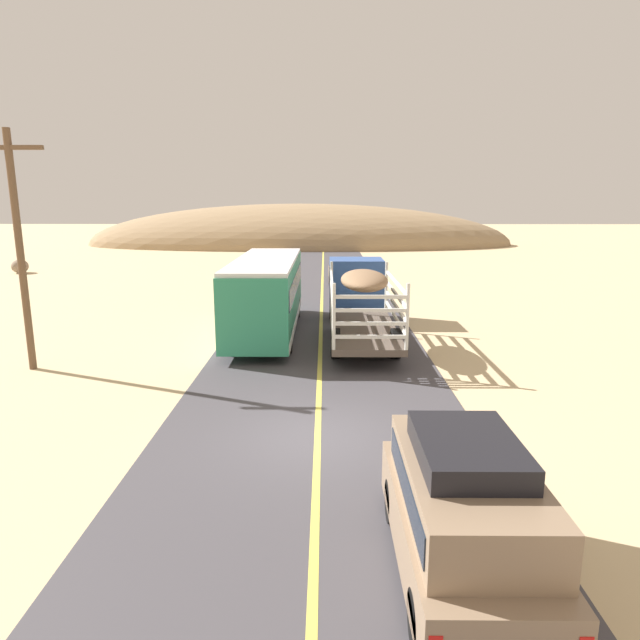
{
  "coord_description": "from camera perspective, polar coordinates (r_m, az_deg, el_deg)",
  "views": [
    {
      "loc": [
        0.17,
        -12.59,
        5.65
      ],
      "look_at": [
        0.0,
        6.59,
        1.48
      ],
      "focal_mm": 31.13,
      "sensor_mm": 36.0,
      "label": 1
    }
  ],
  "objects": [
    {
      "name": "ground_plane",
      "position": [
        13.8,
        -0.24,
        -11.9
      ],
      "size": [
        240.0,
        240.0,
        0.0
      ],
      "primitive_type": "plane",
      "color": "#CCB284"
    },
    {
      "name": "road_surface",
      "position": [
        13.79,
        -0.24,
        -11.86
      ],
      "size": [
        8.0,
        120.0,
        0.02
      ],
      "primitive_type": "cube",
      "color": "#423F44",
      "rests_on": "ground"
    },
    {
      "name": "road_centre_line",
      "position": [
        13.79,
        -0.24,
        -11.81
      ],
      "size": [
        0.16,
        117.6,
        0.0
      ],
      "primitive_type": "cube",
      "color": "#D8CC4C",
      "rests_on": "road_surface"
    },
    {
      "name": "suv_near",
      "position": [
        8.94,
        14.51,
        -18.34
      ],
      "size": [
        1.9,
        4.62,
        2.29
      ],
      "color": "#8C7259",
      "rests_on": "road_surface"
    },
    {
      "name": "livestock_truck",
      "position": [
        24.28,
        4.0,
        3.1
      ],
      "size": [
        2.53,
        9.7,
        3.02
      ],
      "color": "#3359A5",
      "rests_on": "road_surface"
    },
    {
      "name": "bus",
      "position": [
        23.76,
        -5.51,
        2.76
      ],
      "size": [
        2.54,
        10.0,
        3.21
      ],
      "color": "#2D8C66",
      "rests_on": "road_surface"
    },
    {
      "name": "car_far",
      "position": [
        39.09,
        2.22,
        4.97
      ],
      "size": [
        1.8,
        4.4,
        1.46
      ],
      "color": "#8C7259",
      "rests_on": "road_surface"
    },
    {
      "name": "power_pole_near",
      "position": [
        20.67,
        -28.52,
        6.82
      ],
      "size": [
        2.2,
        0.24,
        7.85
      ],
      "color": "brown",
      "rests_on": "ground"
    },
    {
      "name": "boulder_mid_field",
      "position": [
        49.66,
        -28.47,
        4.88
      ],
      "size": [
        1.19,
        1.45,
        1.06
      ],
      "primitive_type": "ellipsoid",
      "color": "#84705B",
      "rests_on": "ground"
    },
    {
      "name": "distant_hill",
      "position": [
        71.55,
        -2.12,
        7.73
      ],
      "size": [
        53.64,
        20.39,
        10.33
      ],
      "primitive_type": "ellipsoid",
      "color": "#997C5A",
      "rests_on": "ground"
    }
  ]
}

